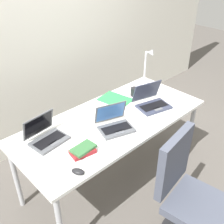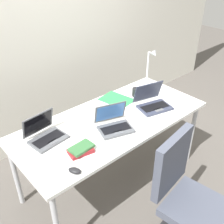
{
  "view_description": "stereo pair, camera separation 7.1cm",
  "coord_description": "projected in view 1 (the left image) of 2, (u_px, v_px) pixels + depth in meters",
  "views": [
    {
      "loc": [
        -1.41,
        -1.48,
        2.11
      ],
      "look_at": [
        0.0,
        0.0,
        0.82
      ],
      "focal_mm": 43.81,
      "sensor_mm": 36.0,
      "label": 1
    },
    {
      "loc": [
        -1.36,
        -1.53,
        2.11
      ],
      "look_at": [
        0.0,
        0.0,
        0.82
      ],
      "focal_mm": 43.81,
      "sensor_mm": 36.0,
      "label": 2
    }
  ],
  "objects": [
    {
      "name": "laptop_front_right",
      "position": [
        46.0,
        136.0,
        2.19
      ],
      "size": [
        0.31,
        0.28,
        0.21
      ],
      "color": "#515459",
      "rests_on": "desk"
    },
    {
      "name": "coffee_mug",
      "position": [
        134.0,
        92.0,
        2.82
      ],
      "size": [
        0.11,
        0.08,
        0.09
      ],
      "color": "black",
      "rests_on": "desk"
    },
    {
      "name": "ground_plane",
      "position": [
        112.0,
        178.0,
        2.86
      ],
      "size": [
        12.0,
        12.0,
        0.0
      ],
      "primitive_type": "plane",
      "color": "#56514C"
    },
    {
      "name": "wall_back",
      "position": [
        39.0,
        32.0,
        2.83
      ],
      "size": [
        6.0,
        0.13,
        2.6
      ],
      "color": "silver",
      "rests_on": "ground_plane"
    },
    {
      "name": "desk",
      "position": [
        112.0,
        125.0,
        2.49
      ],
      "size": [
        1.8,
        0.8,
        0.74
      ],
      "color": "white",
      "rests_on": "ground_plane"
    },
    {
      "name": "laptop_back_right",
      "position": [
        115.0,
        124.0,
        2.33
      ],
      "size": [
        0.35,
        0.32,
        0.21
      ],
      "color": "#515459",
      "rests_on": "desk"
    },
    {
      "name": "office_chair",
      "position": [
        189.0,
        203.0,
        2.1
      ],
      "size": [
        0.52,
        0.57,
        0.97
      ],
      "color": "black",
      "rests_on": "ground_plane"
    },
    {
      "name": "laptop_far_corner",
      "position": [
        152.0,
        102.0,
        2.64
      ],
      "size": [
        0.36,
        0.34,
        0.22
      ],
      "color": "#33384C",
      "rests_on": "desk"
    },
    {
      "name": "desk_lamp",
      "position": [
        148.0,
        66.0,
        2.99
      ],
      "size": [
        0.12,
        0.18,
        0.4
      ],
      "color": "silver",
      "rests_on": "desk"
    },
    {
      "name": "computer_mouse",
      "position": [
        78.0,
        171.0,
        1.89
      ],
      "size": [
        0.09,
        0.11,
        0.03
      ],
      "primitive_type": "ellipsoid",
      "rotation": [
        0.0,
        0.0,
        0.47
      ],
      "color": "black",
      "rests_on": "desk"
    },
    {
      "name": "paper_folder_back_right",
      "position": [
        115.0,
        100.0,
        2.76
      ],
      "size": [
        0.28,
        0.35,
        0.01
      ],
      "primitive_type": "cube",
      "rotation": [
        0.0,
        0.0,
        0.18
      ],
      "color": "green",
      "rests_on": "desk"
    },
    {
      "name": "cell_phone",
      "position": [
        104.0,
        112.0,
        2.56
      ],
      "size": [
        0.11,
        0.15,
        0.01
      ],
      "primitive_type": "cube",
      "rotation": [
        0.0,
        0.0,
        -0.43
      ],
      "color": "black",
      "rests_on": "desk"
    },
    {
      "name": "book_stack",
      "position": [
        83.0,
        150.0,
        2.06
      ],
      "size": [
        0.21,
        0.15,
        0.05
      ],
      "color": "maroon",
      "rests_on": "desk"
    }
  ]
}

